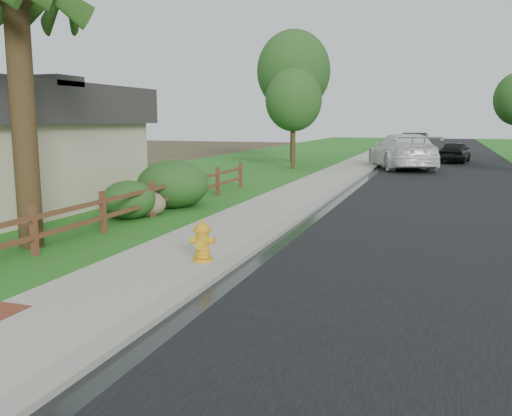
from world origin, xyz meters
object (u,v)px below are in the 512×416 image
at_px(fire_hydrant, 202,242).
at_px(ranch_fence, 129,204).
at_px(white_suv, 402,151).
at_px(dark_car_mid, 455,151).

bearing_deg(fire_hydrant, ranch_fence, 139.37).
relative_size(white_suv, dark_car_mid, 1.67).
distance_m(fire_hydrant, white_suv, 23.17).
bearing_deg(white_suv, ranch_fence, 55.80).
bearing_deg(fire_hydrant, dark_car_mid, 80.09).
height_order(ranch_fence, white_suv, white_suv).
bearing_deg(ranch_fence, dark_car_mid, 71.80).
bearing_deg(dark_car_mid, white_suv, 72.71).
xyz_separation_m(fire_hydrant, dark_car_mid, (5.09, 29.12, 0.25)).
xyz_separation_m(fire_hydrant, white_suv, (2.10, 23.07, 0.55)).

